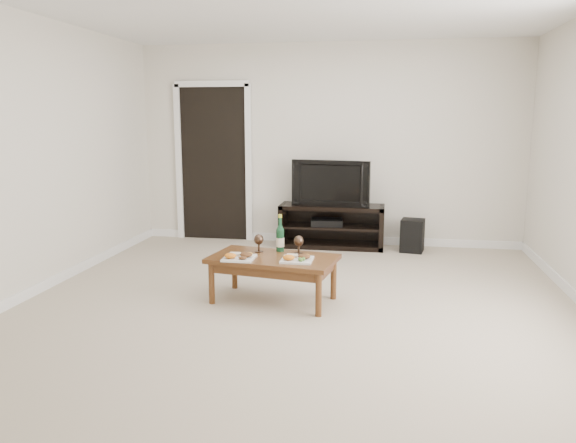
# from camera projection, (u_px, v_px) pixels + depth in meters

# --- Properties ---
(floor) EXTENTS (5.50, 5.50, 0.00)m
(floor) POSITION_uv_depth(u_px,v_px,m) (294.00, 311.00, 4.88)
(floor) COLOR #B9AC95
(floor) RESTS_ON ground
(back_wall) EXTENTS (5.00, 0.04, 2.60)m
(back_wall) POSITION_uv_depth(u_px,v_px,m) (328.00, 145.00, 7.33)
(back_wall) COLOR silver
(back_wall) RESTS_ON ground
(doorway) EXTENTS (0.90, 0.02, 2.05)m
(doorway) POSITION_uv_depth(u_px,v_px,m) (214.00, 164.00, 7.60)
(doorway) COLOR black
(doorway) RESTS_ON ground
(media_console) EXTENTS (1.33, 0.45, 0.55)m
(media_console) POSITION_uv_depth(u_px,v_px,m) (332.00, 226.00, 7.23)
(media_console) COLOR black
(media_console) RESTS_ON ground
(television) EXTENTS (1.01, 0.30, 0.58)m
(television) POSITION_uv_depth(u_px,v_px,m) (332.00, 182.00, 7.13)
(television) COLOR black
(television) RESTS_ON media_console
(av_receiver) EXTENTS (0.43, 0.34, 0.08)m
(av_receiver) POSITION_uv_depth(u_px,v_px,m) (327.00, 222.00, 7.23)
(av_receiver) COLOR black
(av_receiver) RESTS_ON media_console
(subwoofer) EXTENTS (0.32, 0.32, 0.41)m
(subwoofer) POSITION_uv_depth(u_px,v_px,m) (412.00, 235.00, 7.00)
(subwoofer) COLOR black
(subwoofer) RESTS_ON ground
(coffee_table) EXTENTS (1.21, 0.79, 0.42)m
(coffee_table) POSITION_uv_depth(u_px,v_px,m) (273.00, 279.00, 5.11)
(coffee_table) COLOR brown
(coffee_table) RESTS_ON ground
(plate_left) EXTENTS (0.27, 0.27, 0.07)m
(plate_left) POSITION_uv_depth(u_px,v_px,m) (239.00, 255.00, 4.97)
(plate_left) COLOR white
(plate_left) RESTS_ON coffee_table
(plate_right) EXTENTS (0.27, 0.27, 0.07)m
(plate_right) POSITION_uv_depth(u_px,v_px,m) (297.00, 257.00, 4.91)
(plate_right) COLOR white
(plate_right) RESTS_ON coffee_table
(wine_bottle) EXTENTS (0.07, 0.07, 0.35)m
(wine_bottle) POSITION_uv_depth(u_px,v_px,m) (280.00, 233.00, 5.24)
(wine_bottle) COLOR #103B21
(wine_bottle) RESTS_ON coffee_table
(goblet_left) EXTENTS (0.09, 0.09, 0.17)m
(goblet_left) POSITION_uv_depth(u_px,v_px,m) (259.00, 243.00, 5.22)
(goblet_left) COLOR #3B2B20
(goblet_left) RESTS_ON coffee_table
(goblet_right) EXTENTS (0.09, 0.09, 0.17)m
(goblet_right) POSITION_uv_depth(u_px,v_px,m) (299.00, 245.00, 5.16)
(goblet_right) COLOR #3B2B20
(goblet_right) RESTS_ON coffee_table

